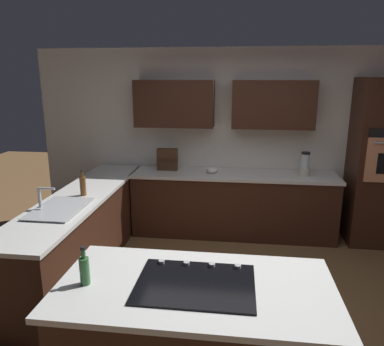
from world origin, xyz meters
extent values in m
plane|color=brown|center=(0.00, 0.00, 0.00)|extent=(14.00, 14.00, 0.00)
cube|color=white|center=(0.00, -2.10, 1.30)|extent=(6.00, 0.10, 2.60)
cube|color=#381E14|center=(-0.40, -1.88, 1.84)|extent=(1.10, 0.34, 0.64)
cube|color=#381E14|center=(0.95, -1.88, 1.84)|extent=(1.10, 0.34, 0.64)
cube|color=#381E14|center=(0.10, -1.72, 0.43)|extent=(2.80, 0.60, 0.86)
cube|color=silver|center=(0.10, -1.72, 0.88)|extent=(2.84, 0.64, 0.04)
cube|color=#381E14|center=(1.82, -0.55, 0.43)|extent=(0.60, 2.90, 0.86)
cube|color=silver|center=(1.82, -0.55, 0.88)|extent=(0.64, 2.94, 0.04)
cube|color=#381E14|center=(0.30, 1.17, 0.43)|extent=(1.72, 0.85, 0.86)
cube|color=silver|center=(0.30, 1.17, 0.88)|extent=(1.80, 0.93, 0.04)
cube|color=#381E14|center=(-1.85, -1.72, 1.10)|extent=(0.80, 0.60, 2.20)
cube|color=#515456|center=(1.82, -0.21, 0.91)|extent=(0.40, 0.30, 0.02)
cube|color=#515456|center=(1.82, 0.13, 0.91)|extent=(0.40, 0.30, 0.02)
cube|color=#B7BABF|center=(1.82, -0.04, 0.92)|extent=(0.46, 0.70, 0.01)
cylinder|color=#B7BABF|center=(2.02, -0.04, 1.01)|extent=(0.03, 0.03, 0.22)
cylinder|color=#B7BABF|center=(1.94, -0.04, 1.12)|extent=(0.18, 0.02, 0.02)
cube|color=black|center=(0.30, 1.17, 0.91)|extent=(0.76, 0.56, 0.01)
cylinder|color=#B2B2B7|center=(0.03, 0.94, 0.92)|extent=(0.04, 0.04, 0.02)
cylinder|color=#B2B2B7|center=(0.21, 0.94, 0.92)|extent=(0.04, 0.04, 0.02)
cylinder|color=#B2B2B7|center=(0.39, 0.94, 0.92)|extent=(0.04, 0.04, 0.02)
cylinder|color=#B2B2B7|center=(0.57, 0.94, 0.92)|extent=(0.04, 0.04, 0.02)
cylinder|color=beige|center=(-0.85, -1.71, 0.96)|extent=(0.15, 0.15, 0.11)
cylinder|color=silver|center=(-0.85, -1.71, 1.11)|extent=(0.11, 0.11, 0.19)
cylinder|color=black|center=(-0.85, -1.71, 1.22)|extent=(0.12, 0.12, 0.03)
ellipsoid|color=white|center=(0.40, -1.71, 0.94)|extent=(0.16, 0.16, 0.09)
cube|color=#472B19|center=(1.05, -1.80, 1.06)|extent=(0.29, 0.10, 0.31)
cube|color=#472B19|center=(1.05, -1.75, 1.06)|extent=(0.27, 0.02, 0.02)
cylinder|color=brown|center=(1.77, -0.52, 1.01)|extent=(0.07, 0.07, 0.22)
cylinder|color=brown|center=(1.77, -0.52, 1.15)|extent=(0.03, 0.03, 0.06)
cylinder|color=black|center=(1.77, -0.52, 1.19)|extent=(0.03, 0.03, 0.02)
cylinder|color=#336B38|center=(1.00, 1.25, 0.99)|extent=(0.06, 0.06, 0.18)
cylinder|color=#336B38|center=(1.00, 1.25, 1.11)|extent=(0.03, 0.03, 0.06)
cylinder|color=black|center=(1.00, 1.25, 1.15)|extent=(0.03, 0.03, 0.02)
camera|label=1|loc=(0.05, 3.28, 2.20)|focal=34.59mm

